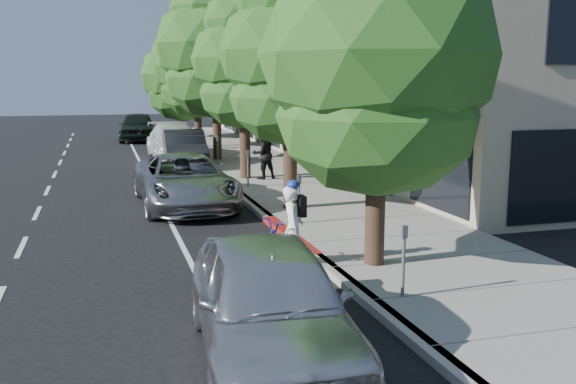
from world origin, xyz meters
name	(u,v)px	position (x,y,z in m)	size (l,w,h in m)	color
ground	(302,249)	(0.00, 0.00, 0.00)	(120.00, 120.00, 0.00)	black
sidewalk	(296,186)	(2.30, 8.00, 0.07)	(4.60, 56.00, 0.15)	gray
curb	(233,189)	(0.00, 8.00, 0.07)	(0.30, 56.00, 0.15)	#9E998E
curb_red_segment	(290,236)	(0.00, 1.00, 0.07)	(0.32, 4.00, 0.15)	maroon
storefront_building	(373,86)	(9.60, 18.00, 3.50)	(10.00, 36.00, 7.00)	#B5A68B
street_tree_0	(379,60)	(0.90, -2.00, 4.21)	(4.72, 4.72, 6.98)	black
street_tree_1	(290,56)	(0.90, 4.00, 4.49)	(4.11, 4.11, 7.18)	black
street_tree_2	(244,62)	(0.90, 10.00, 4.48)	(3.98, 3.98, 7.13)	black
street_tree_3	(216,47)	(0.90, 16.00, 5.28)	(5.56, 5.56, 8.64)	black
street_tree_4	(197,68)	(0.90, 22.00, 4.45)	(4.76, 4.76, 7.31)	black
street_tree_5	(183,76)	(0.90, 28.00, 4.05)	(5.47, 5.47, 6.99)	black
cyclist	(293,229)	(-0.68, -1.53, 0.88)	(0.64, 0.42, 1.75)	white
bicycle	(250,250)	(-1.59, -1.65, 0.53)	(0.71, 2.03, 1.07)	navy
silver_suv	(185,181)	(-1.93, 5.71, 0.80)	(2.66, 5.76, 1.60)	#9C9BA0
dark_sedan	(184,149)	(-0.83, 14.50, 0.83)	(1.75, 5.01, 1.65)	black
white_pickup	(175,141)	(-0.86, 17.82, 0.86)	(2.40, 5.90, 1.71)	white
dark_suv_far	(137,126)	(-2.07, 28.00, 0.90)	(2.13, 5.30, 1.80)	black
near_car_a	(270,302)	(-2.20, -5.50, 0.84)	(1.99, 4.96, 1.69)	silver
pedestrian	(263,154)	(1.49, 9.55, 1.09)	(0.92, 0.71, 1.88)	black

